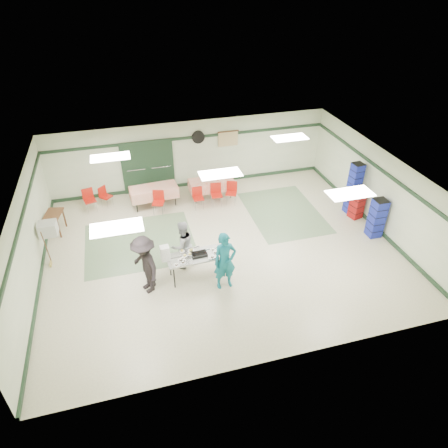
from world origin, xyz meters
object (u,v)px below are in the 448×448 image
object	(u,v)px
serving_table	(197,257)
volunteer_dark	(145,265)
printer_table	(54,217)
crate_stack_red	(357,205)
dining_table_b	(154,192)
chair_loose_b	(89,198)
chair_c	(232,190)
office_printer	(48,229)
crate_stack_blue_b	(377,218)
broom	(46,247)
volunteer_teal	(225,261)
chair_d	(158,200)
chair_b	(198,195)
chair_a	(216,192)
crate_stack_blue_a	(354,188)
chair_loose_a	(104,194)
dining_table_a	(211,184)
volunteer_grey	(183,245)

from	to	relation	value
serving_table	volunteer_dark	xyz separation A→B (m)	(-1.48, -0.20, 0.19)
serving_table	printer_table	size ratio (longest dim) A/B	1.98
volunteer_dark	crate_stack_red	xyz separation A→B (m)	(7.63, 1.82, -0.39)
dining_table_b	chair_loose_b	xyz separation A→B (m)	(-2.35, 0.28, -0.05)
chair_c	volunteer_dark	bearing A→B (deg)	-108.27
printer_table	office_printer	xyz separation A→B (m)	(-0.00, -1.24, 0.33)
crate_stack_blue_b	broom	distance (m)	10.46
chair_c	printer_table	world-z (taller)	chair_c
crate_stack_blue_b	volunteer_teal	bearing A→B (deg)	-169.07
volunteer_teal	chair_d	xyz separation A→B (m)	(-1.27, 4.43, -0.35)
chair_loose_b	crate_stack_red	world-z (taller)	crate_stack_red
volunteer_dark	chair_b	size ratio (longest dim) A/B	2.22
serving_table	volunteer_dark	world-z (taller)	volunteer_dark
chair_a	crate_stack_blue_a	xyz separation A→B (m)	(4.60, -1.82, 0.45)
volunteer_dark	chair_loose_b	world-z (taller)	volunteer_dark
serving_table	office_printer	world-z (taller)	office_printer
volunteer_dark	crate_stack_blue_b	distance (m)	7.66
chair_a	broom	xyz separation A→B (m)	(-5.78, -2.10, 0.11)
serving_table	chair_loose_a	world-z (taller)	chair_loose_a
serving_table	dining_table_b	distance (m)	4.44
serving_table	dining_table_a	size ratio (longest dim) A/B	1.03
crate_stack_blue_a	chair_d	bearing A→B (deg)	164.94
crate_stack_blue_b	printer_table	bearing A→B (deg)	163.59
volunteer_dark	chair_loose_b	size ratio (longest dim) A/B	2.10
dining_table_a	chair_loose_a	distance (m)	4.03
crate_stack_blue_a	crate_stack_blue_b	xyz separation A→B (m)	(0.00, -1.55, -0.28)
chair_c	crate_stack_red	bearing A→B (deg)	-4.82
broom	dining_table_b	bearing A→B (deg)	39.96
crate_stack_red	dining_table_b	bearing A→B (deg)	158.01
serving_table	dining_table_a	bearing A→B (deg)	67.97
office_printer	chair_d	bearing A→B (deg)	24.99
chair_c	broom	bearing A→B (deg)	-137.98
crate_stack_blue_a	crate_stack_blue_b	distance (m)	1.58
dining_table_a	serving_table	bearing A→B (deg)	-111.11
volunteer_grey	office_printer	world-z (taller)	volunteer_grey
dining_table_a	printer_table	bearing A→B (deg)	-173.02
crate_stack_blue_b	printer_table	distance (m)	10.74
crate_stack_blue_b	dining_table_b	bearing A→B (deg)	150.08
printer_table	office_printer	world-z (taller)	office_printer
volunteer_teal	volunteer_dark	distance (m)	2.18
volunteer_grey	chair_loose_b	bearing A→B (deg)	-77.08
crate_stack_red	printer_table	world-z (taller)	crate_stack_red
dining_table_a	chair_loose_b	xyz separation A→B (m)	(-4.55, 0.28, -0.05)
serving_table	chair_loose_a	bearing A→B (deg)	114.22
volunteer_dark	crate_stack_blue_a	bearing A→B (deg)	85.10
volunteer_dark	broom	world-z (taller)	volunteer_dark
volunteer_dark	crate_stack_blue_a	distance (m)	7.94
dining_table_b	crate_stack_blue_a	size ratio (longest dim) A/B	0.92
chair_loose_a	dining_table_a	bearing A→B (deg)	-51.01
chair_b	crate_stack_blue_a	distance (m)	5.63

